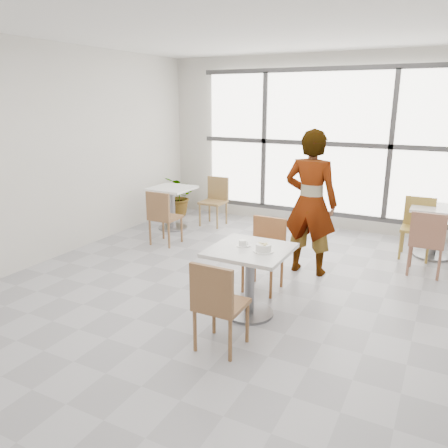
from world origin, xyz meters
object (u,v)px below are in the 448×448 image
at_px(chair_near, 217,301).
at_px(bg_table_left, 172,202).
at_px(oatmeal_bowl, 264,248).
at_px(bg_chair_right_far, 418,223).
at_px(bg_chair_left_near, 162,214).
at_px(plant_left, 179,196).
at_px(person, 311,203).
at_px(bg_chair_right_near, 427,239).
at_px(main_table, 250,269).
at_px(bg_table_right, 436,225).
at_px(bg_chair_left_far, 215,198).
at_px(chair_far, 266,249).
at_px(coffee_cup, 243,243).

height_order(chair_near, bg_table_left, chair_near).
height_order(oatmeal_bowl, bg_chair_right_far, bg_chair_right_far).
distance_m(bg_chair_left_near, plant_left, 1.84).
relative_size(person, bg_chair_right_near, 2.18).
xyz_separation_m(main_table, plant_left, (-2.96, 3.17, -0.13)).
bearing_deg(main_table, chair_near, -87.50).
xyz_separation_m(chair_near, person, (0.16, 2.25, 0.45)).
xyz_separation_m(bg_table_left, bg_table_right, (4.21, 0.55, 0.00)).
bearing_deg(main_table, plant_left, 133.08).
distance_m(main_table, bg_chair_left_far, 3.58).
distance_m(main_table, bg_chair_right_near, 2.58).
relative_size(bg_table_right, bg_chair_right_far, 0.86).
bearing_deg(oatmeal_bowl, bg_table_left, 138.91).
height_order(bg_table_right, bg_chair_right_near, bg_chair_right_near).
bearing_deg(bg_chair_left_near, chair_far, 159.55).
bearing_deg(coffee_cup, main_table, -14.71).
bearing_deg(person, plant_left, -27.44).
bearing_deg(oatmeal_bowl, bg_chair_right_far, 66.09).
xyz_separation_m(bg_chair_right_far, plant_left, (-4.38, 0.37, -0.11)).
relative_size(chair_far, plant_left, 1.11).
height_order(chair_near, coffee_cup, chair_near).
bearing_deg(oatmeal_bowl, coffee_cup, 167.40).
relative_size(chair_far, bg_table_right, 1.16).
bearing_deg(plant_left, chair_near, -52.84).
height_order(oatmeal_bowl, bg_chair_left_far, bg_chair_left_far).
bearing_deg(bg_chair_right_near, chair_far, 37.40).
height_order(bg_chair_left_near, bg_chair_right_near, same).
relative_size(coffee_cup, person, 0.08).
distance_m(coffee_cup, plant_left, 4.27).
height_order(chair_far, bg_table_left, chair_far).
xyz_separation_m(chair_far, bg_table_right, (1.77, 2.15, -0.01)).
bearing_deg(bg_table_left, chair_far, -33.37).
xyz_separation_m(coffee_cup, bg_chair_left_near, (-2.08, 1.48, -0.28)).
bearing_deg(person, bg_table_left, -16.75).
distance_m(bg_table_right, bg_chair_right_far, 0.25).
distance_m(chair_near, bg_table_right, 4.01).
bearing_deg(bg_table_right, bg_chair_left_far, 179.01).
bearing_deg(bg_chair_right_near, chair_near, 61.25).
bearing_deg(bg_table_right, bg_chair_right_near, -94.41).
xyz_separation_m(bg_table_left, bg_chair_right_far, (3.98, 0.46, 0.01)).
xyz_separation_m(main_table, bg_chair_right_far, (1.41, 2.80, -0.02)).
bearing_deg(coffee_cup, chair_far, 91.77).
height_order(bg_table_left, bg_chair_right_far, bg_chair_right_far).
relative_size(chair_far, bg_chair_left_near, 1.00).
bearing_deg(bg_chair_right_far, plant_left, 175.18).
height_order(main_table, bg_chair_left_far, bg_chair_left_far).
bearing_deg(chair_far, oatmeal_bowl, -69.87).
distance_m(main_table, plant_left, 4.34).
height_order(coffee_cup, bg_chair_left_far, bg_chair_left_far).
relative_size(chair_near, person, 0.46).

